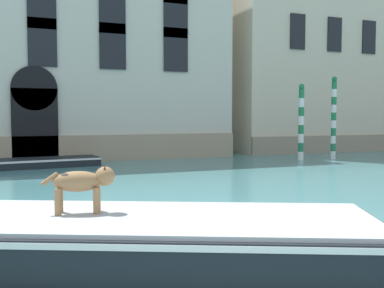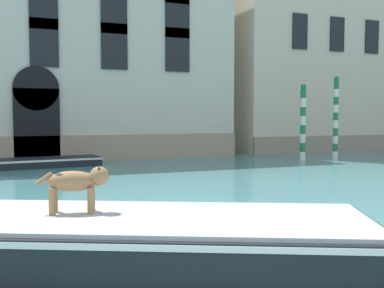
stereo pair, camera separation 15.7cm
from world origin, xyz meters
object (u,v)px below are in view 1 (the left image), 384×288
Objects in this scene: boat_foreground at (135,238)px; mooring_pole_0 at (334,117)px; boat_moored_near_palazzo at (34,163)px; dog_on_deck at (83,182)px; mooring_pole_2 at (301,122)px.

mooring_pole_0 is at bearing 66.62° from boat_foreground.
dog_on_deck is at bearing -95.71° from boat_moored_near_palazzo.
boat_foreground is 1.82× the size of mooring_pole_0.
boat_moored_near_palazzo is at bearing 172.56° from mooring_pole_2.
boat_moored_near_palazzo is (-0.93, 13.23, -0.17)m from boat_foreground.
mooring_pole_2 reaches higher than dog_on_deck.
boat_foreground is 16.09m from mooring_pole_2.
boat_moored_near_palazzo is 1.33× the size of mooring_pole_0.
boat_moored_near_palazzo is 1.49× the size of mooring_pole_2.
mooring_pole_2 is (-1.93, -0.07, -0.21)m from mooring_pole_0.
dog_on_deck reaches higher than boat_moored_near_palazzo.
dog_on_deck is (-0.66, 0.45, 0.79)m from boat_foreground.
boat_foreground is at bearing -133.22° from mooring_pole_2.
mooring_pole_2 is (11.63, 11.23, 0.67)m from dog_on_deck.
boat_moored_near_palazzo is at bearing 118.32° from boat_foreground.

